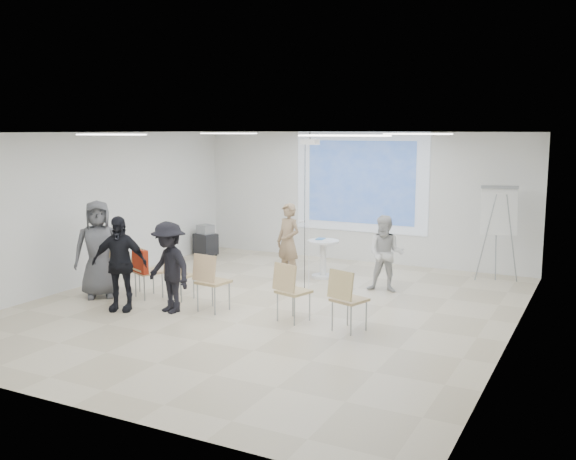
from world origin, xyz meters
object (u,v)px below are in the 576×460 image
at_px(laptop, 181,274).
at_px(chair_left_inner, 178,272).
at_px(pedestal_table, 323,256).
at_px(chair_far_left, 123,266).
at_px(audience_left, 119,257).
at_px(audience_outer, 98,243).
at_px(chair_right_inner, 290,287).
at_px(player_left, 288,237).
at_px(chair_left_mid, 144,268).
at_px(chair_center, 210,278).
at_px(av_cart, 206,241).
at_px(player_right, 386,250).
at_px(flipchart_easel, 499,211).
at_px(audience_mid, 169,261).
at_px(chair_right_far, 346,295).

bearing_deg(laptop, chair_left_inner, 91.46).
distance_m(pedestal_table, chair_far_left, 4.04).
relative_size(chair_far_left, chair_left_inner, 1.04).
bearing_deg(chair_far_left, audience_left, -48.43).
bearing_deg(laptop, chair_far_left, 15.31).
bearing_deg(audience_outer, audience_left, -70.67).
bearing_deg(chair_right_inner, audience_outer, -161.54).
xyz_separation_m(player_left, chair_left_mid, (-1.66, -2.52, -0.33)).
distance_m(player_left, chair_right_inner, 3.00).
xyz_separation_m(pedestal_table, chair_center, (-0.66, -3.20, 0.14)).
height_order(chair_center, laptop, chair_center).
bearing_deg(chair_left_mid, chair_center, 16.53).
bearing_deg(player_left, av_cart, 173.14).
bearing_deg(chair_right_inner, player_left, 133.23).
bearing_deg(av_cart, player_right, 0.48).
bearing_deg(flipchart_easel, player_left, -173.57).
distance_m(pedestal_table, chair_right_inner, 3.21).
xyz_separation_m(pedestal_table, chair_far_left, (-2.81, -2.91, 0.09)).
bearing_deg(audience_left, chair_center, 2.07).
distance_m(chair_right_inner, audience_mid, 2.13).
bearing_deg(player_right, audience_left, -146.86).
distance_m(chair_left_mid, chair_center, 1.59).
xyz_separation_m(audience_left, audience_outer, (-0.93, 0.51, 0.07)).
distance_m(chair_far_left, chair_left_mid, 0.57).
xyz_separation_m(chair_left_mid, laptop, (0.64, 0.25, -0.10)).
height_order(player_right, chair_left_inner, player_right).
height_order(player_left, chair_right_far, player_left).
bearing_deg(audience_mid, chair_center, 45.02).
xyz_separation_m(player_left, chair_center, (-0.08, -2.74, -0.30)).
xyz_separation_m(chair_left_inner, audience_mid, (0.34, -0.69, 0.36)).
xyz_separation_m(chair_left_inner, audience_left, (-0.48, -0.97, 0.42)).
xyz_separation_m(player_right, audience_left, (-3.61, -3.27, 0.12)).
bearing_deg(chair_far_left, pedestal_table, 48.59).
bearing_deg(flipchart_easel, chair_right_inner, -137.23).
bearing_deg(chair_center, chair_right_inner, 10.59).
height_order(chair_left_mid, audience_left, audience_left).
distance_m(player_right, chair_center, 3.45).
bearing_deg(chair_left_mid, chair_right_inner, 22.00).
bearing_deg(player_left, audience_left, -96.88).
height_order(player_right, audience_outer, audience_outer).
distance_m(audience_outer, flipchart_easel, 7.78).
bearing_deg(audience_mid, player_right, 64.44).
distance_m(laptop, av_cart, 4.08).
xyz_separation_m(chair_left_inner, chair_center, (0.95, -0.37, 0.08)).
xyz_separation_m(player_right, audience_outer, (-4.54, -2.76, 0.19)).
bearing_deg(av_cart, audience_outer, -67.18).
bearing_deg(flipchart_easel, chair_right_far, -126.34).
distance_m(player_right, chair_right_inner, 2.68).
distance_m(chair_far_left, chair_center, 2.16).
height_order(player_left, flipchart_easel, flipchart_easel).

